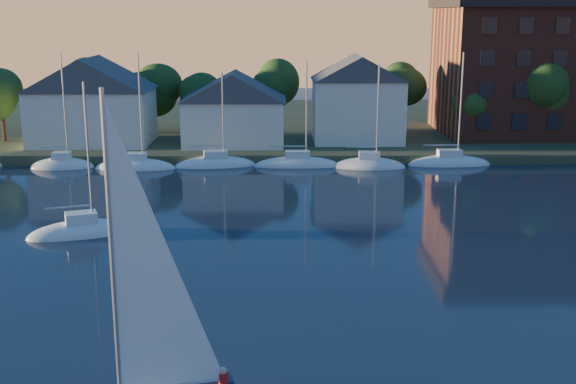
{
  "coord_description": "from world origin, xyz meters",
  "views": [
    {
      "loc": [
        -0.97,
        -23.2,
        15.3
      ],
      "look_at": [
        -0.41,
        22.0,
        4.1
      ],
      "focal_mm": 45.0,
      "sensor_mm": 36.0,
      "label": 1
    }
  ],
  "objects_px": {
    "clubhouse_west": "(92,100)",
    "condo_block": "(567,60)",
    "clubhouse_centre": "(234,108)",
    "drifting_sailboat_left": "(82,234)",
    "clubhouse_east": "(358,98)"
  },
  "relations": [
    {
      "from": "clubhouse_west",
      "to": "clubhouse_centre",
      "type": "distance_m",
      "value": 16.05
    },
    {
      "from": "clubhouse_west",
      "to": "clubhouse_centre",
      "type": "bearing_deg",
      "value": -3.58
    },
    {
      "from": "clubhouse_centre",
      "to": "drifting_sailboat_left",
      "type": "bearing_deg",
      "value": -106.21
    },
    {
      "from": "clubhouse_west",
      "to": "condo_block",
      "type": "height_order",
      "value": "condo_block"
    },
    {
      "from": "clubhouse_east",
      "to": "condo_block",
      "type": "height_order",
      "value": "condo_block"
    },
    {
      "from": "clubhouse_east",
      "to": "condo_block",
      "type": "xyz_separation_m",
      "value": [
        26.0,
        5.95,
        3.79
      ]
    },
    {
      "from": "clubhouse_east",
      "to": "condo_block",
      "type": "relative_size",
      "value": 0.34
    },
    {
      "from": "clubhouse_west",
      "to": "drifting_sailboat_left",
      "type": "height_order",
      "value": "drifting_sailboat_left"
    },
    {
      "from": "clubhouse_east",
      "to": "drifting_sailboat_left",
      "type": "xyz_separation_m",
      "value": [
        -23.0,
        -32.96,
        -5.9
      ]
    },
    {
      "from": "condo_block",
      "to": "clubhouse_east",
      "type": "bearing_deg",
      "value": -167.11
    },
    {
      "from": "condo_block",
      "to": "drifting_sailboat_left",
      "type": "xyz_separation_m",
      "value": [
        -49.0,
        -38.91,
        -9.7
      ]
    },
    {
      "from": "clubhouse_west",
      "to": "drifting_sailboat_left",
      "type": "relative_size",
      "value": 1.15
    },
    {
      "from": "clubhouse_east",
      "to": "clubhouse_west",
      "type": "bearing_deg",
      "value": -178.09
    },
    {
      "from": "clubhouse_centre",
      "to": "drifting_sailboat_left",
      "type": "distance_m",
      "value": 32.64
    },
    {
      "from": "clubhouse_west",
      "to": "clubhouse_centre",
      "type": "relative_size",
      "value": 1.18
    }
  ]
}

